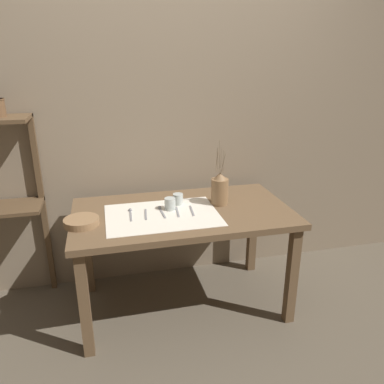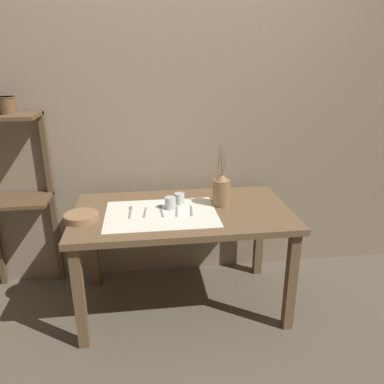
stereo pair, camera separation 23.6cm
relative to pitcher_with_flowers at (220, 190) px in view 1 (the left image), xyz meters
The scene contains 14 objects.
ground_plane 0.86m from the pitcher_with_flowers, 169.01° to the right, with size 12.00×12.00×0.00m, color brown.
stone_wall_back 0.65m from the pitcher_with_flowers, 120.49° to the left, with size 7.00×0.06×2.40m.
wooden_table 0.33m from the pitcher_with_flowers, 169.01° to the right, with size 1.39×0.78×0.71m.
wooden_shelf_unit 1.41m from the pitcher_with_flowers, 167.88° to the left, with size 0.46×0.29×1.30m.
linen_cloth 0.43m from the pitcher_with_flowers, 166.20° to the right, with size 0.69×0.49×0.00m.
pitcher_with_flowers is the anchor object (origin of this frame).
wooden_bowl 0.90m from the pitcher_with_flowers, behind, with size 0.20×0.20×0.04m.
glass_tumbler_near 0.34m from the pitcher_with_flowers, behind, with size 0.07×0.07×0.08m.
glass_tumbler_far 0.28m from the pitcher_with_flowers, 169.25° to the left, with size 0.07×0.07×0.07m.
spoon_inner 0.60m from the pitcher_with_flowers, behind, with size 0.03×0.18×0.02m.
fork_inner 0.51m from the pitcher_with_flowers, behind, with size 0.03×0.17×0.00m.
spoon_outer 0.41m from the pitcher_with_flowers, behind, with size 0.03×0.18×0.02m.
knife_center 0.33m from the pitcher_with_flowers, 165.45° to the right, with size 0.03×0.17×0.00m.
fork_outer 0.24m from the pitcher_with_flowers, 158.77° to the right, with size 0.03×0.17×0.00m.
Camera 1 is at (-0.46, -2.16, 1.64)m, focal length 35.00 mm.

